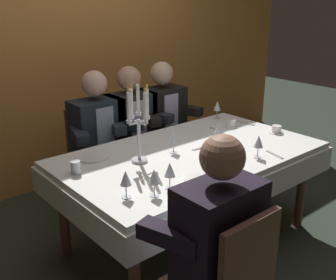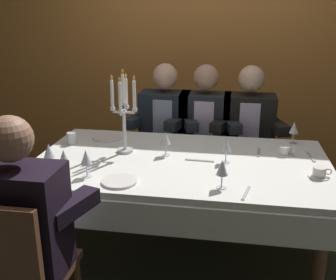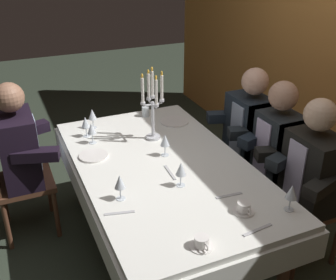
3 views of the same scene
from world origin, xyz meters
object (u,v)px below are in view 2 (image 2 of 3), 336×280
at_px(dining_table, 181,177).
at_px(wine_glass_3, 166,139).
at_px(wine_glass_1, 64,158).
at_px(coffee_cup_0, 285,151).
at_px(dinner_plate_1, 120,181).
at_px(wine_glass_5, 86,158).
at_px(wine_glass_2, 226,145).
at_px(seated_diner_3, 248,126).
at_px(dinner_plate_0, 108,137).
at_px(wine_glass_4, 294,128).
at_px(water_tumbler_0, 71,138).
at_px(wine_glass_6, 222,169).
at_px(seated_diner_1, 165,122).
at_px(seated_diner_2, 205,124).
at_px(seated_diner_0, 19,220).
at_px(wine_glass_0, 49,152).
at_px(candelabra, 124,114).

distance_m(dining_table, wine_glass_3, 0.27).
distance_m(wine_glass_1, coffee_cup_0, 1.43).
relative_size(wine_glass_1, coffee_cup_0, 1.24).
bearing_deg(dinner_plate_1, wine_glass_5, 167.04).
bearing_deg(wine_glass_2, seated_diner_3, 79.35).
bearing_deg(dinner_plate_0, dining_table, -30.80).
distance_m(wine_glass_4, water_tumbler_0, 1.61).
relative_size(wine_glass_4, wine_glass_6, 1.00).
distance_m(wine_glass_6, seated_diner_3, 1.29).
height_order(wine_glass_2, seated_diner_1, seated_diner_1).
xyz_separation_m(wine_glass_2, seated_diner_3, (0.17, 0.89, -0.12)).
xyz_separation_m(dining_table, seated_diner_2, (0.09, 0.89, 0.11)).
bearing_deg(dinner_plate_0, seated_diner_0, -91.89).
distance_m(dinner_plate_0, seated_diner_3, 1.18).
relative_size(dining_table, seated_diner_2, 1.56).
bearing_deg(dinner_plate_0, water_tumbler_0, -142.13).
relative_size(dinner_plate_1, wine_glass_0, 1.25).
bearing_deg(seated_diner_3, dinner_plate_0, -153.56).
bearing_deg(wine_glass_4, candelabra, -162.24).
bearing_deg(wine_glass_6, dinner_plate_0, 139.67).
distance_m(dinner_plate_1, wine_glass_2, 0.72).
relative_size(wine_glass_6, coffee_cup_0, 1.24).
bearing_deg(dinner_plate_1, wine_glass_3, 68.48).
relative_size(dinner_plate_1, wine_glass_1, 1.25).
relative_size(water_tumbler_0, seated_diner_3, 0.07).
xyz_separation_m(seated_diner_0, seated_diner_1, (0.39, 1.77, 0.00)).
height_order(dinner_plate_1, wine_glass_1, wine_glass_1).
xyz_separation_m(wine_glass_2, wine_glass_3, (-0.40, 0.07, 0.00)).
distance_m(dinner_plate_0, water_tumbler_0, 0.28).
bearing_deg(wine_glass_0, candelabra, 45.44).
bearing_deg(wine_glass_0, dining_table, 20.52).
height_order(wine_glass_2, seated_diner_2, seated_diner_2).
relative_size(wine_glass_1, wine_glass_5, 1.00).
bearing_deg(dining_table, wine_glass_6, -54.56).
relative_size(dinner_plate_1, wine_glass_5, 1.25).
distance_m(dinner_plate_1, wine_glass_1, 0.36).
bearing_deg(wine_glass_4, coffee_cup_0, -108.95).
relative_size(coffee_cup_0, seated_diner_1, 0.11).
xyz_separation_m(wine_glass_1, coffee_cup_0, (1.31, 0.58, -0.09)).
bearing_deg(seated_diner_2, candelabra, -121.25).
height_order(water_tumbler_0, seated_diner_0, seated_diner_0).
bearing_deg(seated_diner_3, dining_table, -117.06).
xyz_separation_m(wine_glass_0, seated_diner_2, (0.85, 1.17, -0.12)).
xyz_separation_m(wine_glass_3, water_tumbler_0, (-0.71, 0.12, -0.07)).
relative_size(wine_glass_4, water_tumbler_0, 1.94).
bearing_deg(candelabra, dinner_plate_1, -78.44).
xyz_separation_m(dinner_plate_0, seated_diner_2, (0.69, 0.53, -0.01)).
distance_m(wine_glass_0, wine_glass_6, 1.05).
height_order(wine_glass_3, wine_glass_5, same).
relative_size(dinner_plate_0, wine_glass_4, 1.42).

